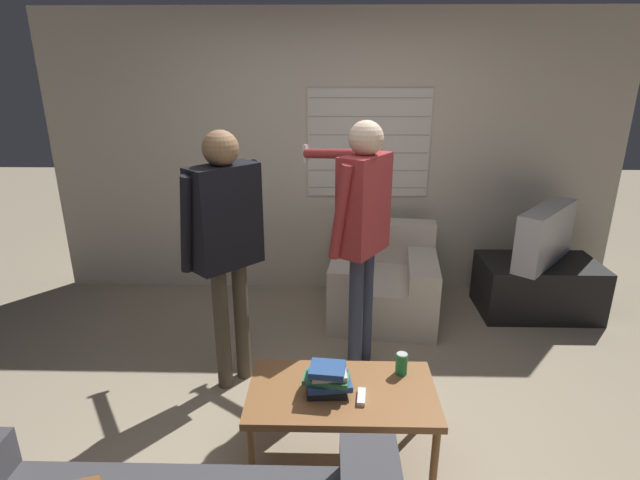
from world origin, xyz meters
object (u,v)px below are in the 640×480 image
at_px(person_right_standing, 362,217).
at_px(spare_remote, 361,397).
at_px(coffee_table, 342,397).
at_px(person_left_standing, 225,230).
at_px(armchair_beige, 384,282).
at_px(tv, 545,235).
at_px(book_stack, 328,380).
at_px(soda_can, 402,364).

relative_size(person_right_standing, spare_remote, 13.16).
relative_size(coffee_table, person_left_standing, 0.58).
height_order(armchair_beige, tv, tv).
xyz_separation_m(tv, person_right_standing, (-1.61, -0.85, 0.40)).
bearing_deg(book_stack, tv, 45.17).
bearing_deg(coffee_table, armchair_beige, 77.30).
bearing_deg(coffee_table, soda_can, 25.84).
bearing_deg(tv, armchair_beige, -47.42).
distance_m(coffee_table, tv, 2.54).
distance_m(coffee_table, spare_remote, 0.13).
bearing_deg(soda_can, person_right_standing, 103.43).
xyz_separation_m(armchair_beige, book_stack, (-0.47, -1.79, 0.24)).
bearing_deg(tv, coffee_table, -3.53).
distance_m(person_left_standing, soda_can, 1.34).
bearing_deg(spare_remote, book_stack, 170.38).
bearing_deg(tv, person_left_standing, -26.01).
relative_size(armchair_beige, person_left_standing, 0.58).
xyz_separation_m(book_stack, spare_remote, (0.18, -0.05, -0.07)).
height_order(armchair_beige, soda_can, armchair_beige).
xyz_separation_m(coffee_table, tv, (1.75, 1.81, 0.31)).
relative_size(armchair_beige, tv, 1.26).
bearing_deg(armchair_beige, person_right_standing, 79.06).
relative_size(book_stack, spare_remote, 1.98).
relative_size(book_stack, soda_can, 2.09).
bearing_deg(armchair_beige, soda_can, 94.46).
distance_m(armchair_beige, spare_remote, 1.87).
relative_size(coffee_table, book_stack, 3.78).
height_order(person_right_standing, book_stack, person_right_standing).
bearing_deg(coffee_table, tv, 46.05).
relative_size(person_right_standing, soda_can, 13.92).
height_order(person_left_standing, person_right_standing, person_right_standing).
distance_m(armchair_beige, book_stack, 1.86).
xyz_separation_m(person_right_standing, book_stack, (-0.22, -0.98, -0.59)).
bearing_deg(tv, spare_remote, -0.79).
bearing_deg(book_stack, spare_remote, -15.34).
xyz_separation_m(coffee_table, book_stack, (-0.08, -0.02, 0.12)).
xyz_separation_m(armchair_beige, coffee_table, (-0.40, -1.76, 0.11)).
bearing_deg(spare_remote, tv, 54.52).
height_order(person_left_standing, soda_can, person_left_standing).
height_order(person_right_standing, soda_can, person_right_standing).
bearing_deg(person_left_standing, spare_remote, -89.67).
height_order(armchair_beige, coffee_table, armchair_beige).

